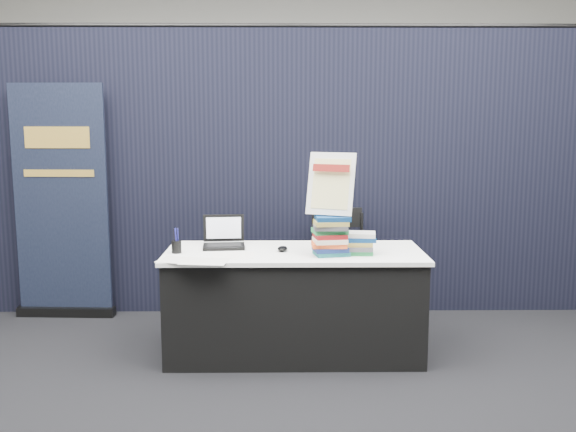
# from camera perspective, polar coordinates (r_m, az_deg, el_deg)

# --- Properties ---
(floor) EXTENTS (8.00, 8.00, 0.00)m
(floor) POSITION_cam_1_polar(r_m,az_deg,el_deg) (4.20, 0.70, -14.76)
(floor) COLOR black
(floor) RESTS_ON ground
(wall_back) EXTENTS (8.00, 0.02, 3.50)m
(wall_back) POSITION_cam_1_polar(r_m,az_deg,el_deg) (7.85, 0.03, 9.34)
(wall_back) COLOR #B8B7AE
(wall_back) RESTS_ON floor
(drape_partition) EXTENTS (6.00, 0.08, 2.40)m
(drape_partition) POSITION_cam_1_polar(r_m,az_deg,el_deg) (5.47, 0.33, 3.79)
(drape_partition) COLOR black
(drape_partition) RESTS_ON floor
(display_table) EXTENTS (1.80, 0.75, 0.75)m
(display_table) POSITION_cam_1_polar(r_m,az_deg,el_deg) (4.59, 0.54, -7.69)
(display_table) COLOR black
(display_table) RESTS_ON floor
(laptop) EXTENTS (0.31, 0.26, 0.23)m
(laptop) POSITION_cam_1_polar(r_m,az_deg,el_deg) (4.64, -5.69, -2.09)
(laptop) COLOR black
(laptop) RESTS_ON display_table
(mouse) EXTENTS (0.08, 0.12, 0.03)m
(mouse) POSITION_cam_1_polar(r_m,az_deg,el_deg) (4.48, -0.49, -2.92)
(mouse) COLOR black
(mouse) RESTS_ON display_table
(brochure_left) EXTENTS (0.32, 0.27, 0.00)m
(brochure_left) POSITION_cam_1_polar(r_m,az_deg,el_deg) (4.26, -9.55, -3.89)
(brochure_left) COLOR silver
(brochure_left) RESTS_ON display_table
(brochure_mid) EXTENTS (0.32, 0.25, 0.00)m
(brochure_mid) POSITION_cam_1_polar(r_m,az_deg,el_deg) (4.20, -7.47, -4.03)
(brochure_mid) COLOR silver
(brochure_mid) RESTS_ON display_table
(brochure_right) EXTENTS (0.29, 0.21, 0.00)m
(brochure_right) POSITION_cam_1_polar(r_m,az_deg,el_deg) (4.37, -4.92, -3.48)
(brochure_right) COLOR white
(brochure_right) RESTS_ON display_table
(pen_cup) EXTENTS (0.08, 0.08, 0.09)m
(pen_cup) POSITION_cam_1_polar(r_m,az_deg,el_deg) (4.48, -9.89, -2.72)
(pen_cup) COLOR black
(pen_cup) RESTS_ON display_table
(book_stack_tall) EXTENTS (0.24, 0.19, 0.27)m
(book_stack_tall) POSITION_cam_1_polar(r_m,az_deg,el_deg) (4.33, 3.81, -1.75)
(book_stack_tall) COLOR #17595A
(book_stack_tall) RESTS_ON display_table
(book_stack_short) EXTENTS (0.23, 0.18, 0.15)m
(book_stack_short) POSITION_cam_1_polar(r_m,az_deg,el_deg) (4.40, 6.21, -2.43)
(book_stack_short) COLOR #217B40
(book_stack_short) RESTS_ON display_table
(info_sign) EXTENTS (0.34, 0.23, 0.44)m
(info_sign) POSITION_cam_1_polar(r_m,az_deg,el_deg) (4.31, 3.83, 2.82)
(info_sign) COLOR black
(info_sign) RESTS_ON book_stack_tall
(pullup_banner) EXTENTS (0.83, 0.14, 1.95)m
(pullup_banner) POSITION_cam_1_polar(r_m,az_deg,el_deg) (5.67, -19.46, 0.05)
(pullup_banner) COLOR black
(pullup_banner) RESTS_ON floor
(stacking_chair) EXTENTS (0.46, 0.46, 0.94)m
(stacking_chair) POSITION_cam_1_polar(r_m,az_deg,el_deg) (5.20, 4.53, -4.07)
(stacking_chair) COLOR black
(stacking_chair) RESTS_ON floor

